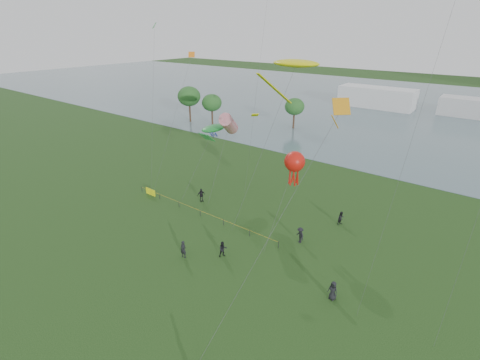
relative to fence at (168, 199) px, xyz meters
The scene contains 18 objects.
ground_plane 18.67m from the fence, 40.20° to the right, with size 400.00×400.00×0.00m, color black.
lake 89.10m from the fence, 80.80° to the left, with size 400.00×120.00×0.08m, color slate.
pavilion_left 83.02m from the fence, 88.45° to the left, with size 22.00×8.00×6.00m, color silver.
pavilion_right 90.50m from the fence, 71.81° to the left, with size 18.00×7.00×5.00m, color silver.
trees 44.18m from the fence, 120.51° to the left, with size 30.00×15.88×9.08m.
fence is the anchor object (origin of this frame).
spectator_a 15.03m from the fence, 19.31° to the right, with size 0.88×0.69×1.81m, color black.
spectator_b 19.62m from the fence, ahead, with size 1.25×0.72×1.93m, color black.
spectator_c 4.63m from the fence, 42.51° to the left, with size 1.14×0.48×1.95m, color black.
spectator_d 26.49m from the fence, ahead, with size 0.92×0.60×1.89m, color black.
spectator_f 13.35m from the fence, 35.02° to the right, with size 0.72×0.47×1.96m, color black.
spectator_g 23.46m from the fence, 22.88° to the left, with size 0.86×0.67×1.76m, color black.
kite_stingray 24.66m from the fence, 30.82° to the left, with size 5.72×10.64×19.35m.
kite_windsock 13.55m from the fence, 63.02° to the left, with size 4.27×7.76×12.23m.
kite_creature 12.64m from the fence, 88.62° to the left, with size 2.52×10.24×9.18m.
kite_octopus 19.05m from the fence, 18.31° to the left, with size 2.43×8.37×9.56m.
kite_delta 29.35m from the fence, ahead, with size 4.38×13.43×17.83m.
small_kites 28.34m from the fence, 28.21° to the left, with size 41.44×12.03×11.86m.
Camera 1 is at (20.26, -16.47, 22.62)m, focal length 26.00 mm.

